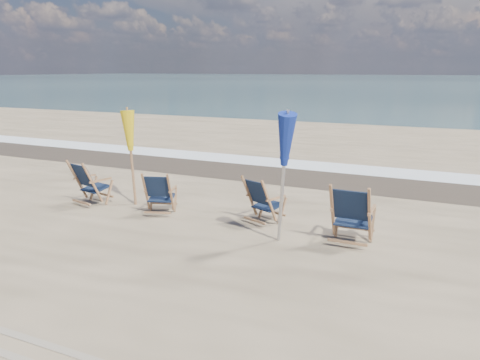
{
  "coord_description": "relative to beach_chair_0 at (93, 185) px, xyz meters",
  "views": [
    {
      "loc": [
        3.49,
        -5.38,
        2.89
      ],
      "look_at": [
        0.0,
        2.2,
        0.9
      ],
      "focal_mm": 35.0,
      "sensor_mm": 36.0,
      "label": 1
    }
  ],
  "objects": [
    {
      "name": "umbrella_yellow",
      "position": [
        0.58,
        0.6,
        1.0
      ],
      "size": [
        0.3,
        0.3,
        2.02
      ],
      "color": "#926541",
      "rests_on": "ground"
    },
    {
      "name": "umbrella_blue",
      "position": [
        4.37,
        -0.4,
        1.24
      ],
      "size": [
        0.3,
        0.3,
        2.28
      ],
      "color": "#A5A5AD",
      "rests_on": "ground"
    },
    {
      "name": "beach_chair_0",
      "position": [
        0.0,
        0.0,
        0.0
      ],
      "size": [
        0.79,
        0.85,
        1.01
      ],
      "primitive_type": null,
      "rotation": [
        0.0,
        0.0,
        2.92
      ],
      "color": "#111D34",
      "rests_on": "ground"
    },
    {
      "name": "ocean",
      "position": [
        3.33,
        126.0,
        -0.5
      ],
      "size": [
        400.0,
        400.0,
        0.0
      ],
      "primitive_type": "plane",
      "color": "#3C6164",
      "rests_on": "ground"
    },
    {
      "name": "beach_chair_2",
      "position": [
        3.84,
        0.39,
        -0.03
      ],
      "size": [
        0.81,
        0.85,
        0.94
      ],
      "primitive_type": null,
      "rotation": [
        0.0,
        0.0,
        2.75
      ],
      "color": "#111D34",
      "rests_on": "ground"
    },
    {
      "name": "beach_chair_1",
      "position": [
        1.8,
        0.21,
        -0.05
      ],
      "size": [
        0.76,
        0.8,
        0.91
      ],
      "primitive_type": null,
      "rotation": [
        0.0,
        0.0,
        3.46
      ],
      "color": "#111D34",
      "rests_on": "ground"
    },
    {
      "name": "surf_foam",
      "position": [
        3.33,
        6.3,
        -0.5
      ],
      "size": [
        200.0,
        1.4,
        0.01
      ],
      "primitive_type": "cube",
      "color": "silver",
      "rests_on": "ground"
    },
    {
      "name": "wet_sand_strip",
      "position": [
        3.33,
        4.8,
        -0.5
      ],
      "size": [
        200.0,
        2.6,
        0.0
      ],
      "primitive_type": "cube",
      "color": "#42362A",
      "rests_on": "ground"
    },
    {
      "name": "beach_chair_3",
      "position": [
        5.71,
        0.05,
        0.04
      ],
      "size": [
        0.7,
        0.78,
        1.09
      ],
      "primitive_type": null,
      "rotation": [
        0.0,
        0.0,
        3.14
      ],
      "color": "#111D34",
      "rests_on": "ground"
    }
  ]
}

